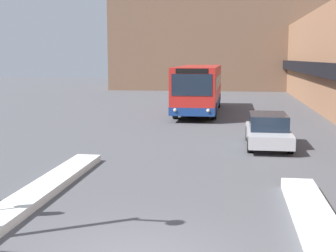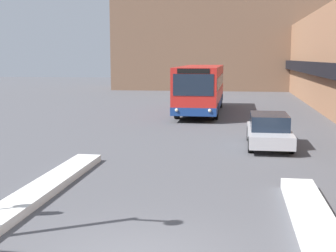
{
  "view_description": "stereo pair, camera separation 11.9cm",
  "coord_description": "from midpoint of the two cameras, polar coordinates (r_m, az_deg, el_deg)",
  "views": [
    {
      "loc": [
        1.72,
        -8.04,
        3.81
      ],
      "look_at": [
        -0.44,
        7.2,
        1.56
      ],
      "focal_mm": 50.0,
      "sensor_mm": 36.0,
      "label": 1
    },
    {
      "loc": [
        1.84,
        -8.03,
        3.81
      ],
      "look_at": [
        -0.44,
        7.2,
        1.56
      ],
      "focal_mm": 50.0,
      "sensor_mm": 36.0,
      "label": 2
    }
  ],
  "objects": [
    {
      "name": "parked_car_front",
      "position": [
        20.63,
        12.37,
        -0.5
      ],
      "size": [
        1.82,
        4.6,
        1.41
      ],
      "color": "#B7B7BC",
      "rests_on": "ground_plane"
    },
    {
      "name": "city_bus",
      "position": [
        32.6,
        4.15,
        4.7
      ],
      "size": [
        2.71,
        11.51,
        3.23
      ],
      "color": "red",
      "rests_on": "ground_plane"
    },
    {
      "name": "building_backdrop_far",
      "position": [
        57.68,
        6.89,
        11.83
      ],
      "size": [
        26.0,
        8.0,
        14.74
      ],
      "color": "brown",
      "rests_on": "ground_plane"
    },
    {
      "name": "snow_bank_left",
      "position": [
        12.48,
        -17.71,
        -9.3
      ],
      "size": [
        0.9,
        11.71,
        0.23
      ],
      "color": "silver",
      "rests_on": "ground_plane"
    },
    {
      "name": "snow_bank_right",
      "position": [
        10.75,
        18.13,
        -12.03
      ],
      "size": [
        0.9,
        7.67,
        0.29
      ],
      "color": "silver",
      "rests_on": "ground_plane"
    }
  ]
}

